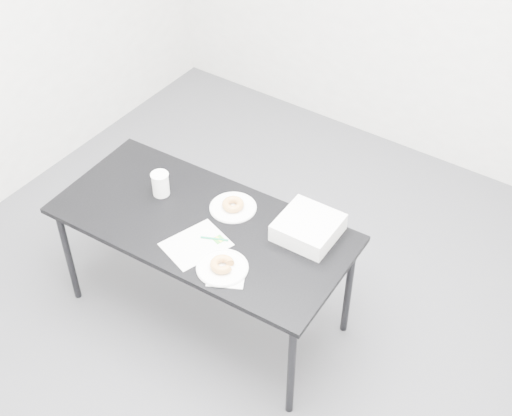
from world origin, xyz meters
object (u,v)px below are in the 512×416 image
Objects in this scene: plate_far at (233,208)px; coffee_cup at (160,184)px; donut_far at (233,204)px; table at (202,230)px; pen at (214,239)px; scorecard at (196,244)px; plate_near at (222,268)px; bakery_box at (308,227)px; donut_near at (222,264)px.

plate_far is 1.82× the size of coffee_cup.
table is at bearing -110.86° from donut_far.
coffee_cup reaches higher than pen.
plate_near reaches higher than scorecard.
donut_far reaches higher than table.
coffee_cup reaches higher than scorecard.
bakery_box reaches higher than scorecard.
plate_far is 0.45m from bakery_box.
pen is at bearing 137.63° from plate_near.
donut_near is at bearing 2.91° from scorecard.
plate_near is at bearing 2.91° from scorecard.
coffee_cup is at bearing 171.09° from scorecard.
coffee_cup reaches higher than bakery_box.
plate_near is 0.50m from bakery_box.
donut_near reaches higher than plate_near.
pen is 0.49m from bakery_box.
pen is at bearing -75.99° from donut_far.
donut_far is at bearing 0.00° from plate_far.
donut_far is (0.07, 0.19, 0.08)m from table.
bakery_box is (0.44, 0.05, 0.02)m from donut_far.
bakery_box is (0.84, 0.18, -0.02)m from coffee_cup.
donut_near is 0.45m from plate_far.
pen is 0.56× the size of plate_near.
bakery_box reaches higher than donut_far.
pen is at bearing -28.80° from table.
plate_far is 0.42m from coffee_cup.
scorecard is 0.58m from bakery_box.
donut_near is at bearing -117.98° from bakery_box.
donut_far is at bearing 118.93° from plate_near.
coffee_cup reaches higher than table.
bakery_box reaches higher than table.
donut_near reaches higher than donut_far.
pen is 1.19× the size of donut_near.
table is at bearing 135.88° from scorecard.
table is 0.16m from pen.
plate_far is at bearing -174.70° from bakery_box.
donut_near is 0.67m from coffee_cup.
donut_near is at bearing 0.00° from plate_near.
donut_far is (0.00, 0.00, 0.02)m from plate_far.
table is 13.71× the size of donut_far.
plate_near is 0.45m from donut_far.
plate_far is 2.13× the size of donut_far.
donut_near is (0.29, -0.21, 0.09)m from table.
scorecard is 0.46m from coffee_cup.
pen reaches higher than plate_near.
plate_far reaches higher than scorecard.
scorecard is 0.22m from plate_near.
donut_far is 0.42m from coffee_cup.
table is at bearing -10.40° from coffee_cup.
donut_near is at bearing -23.54° from coffee_cup.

